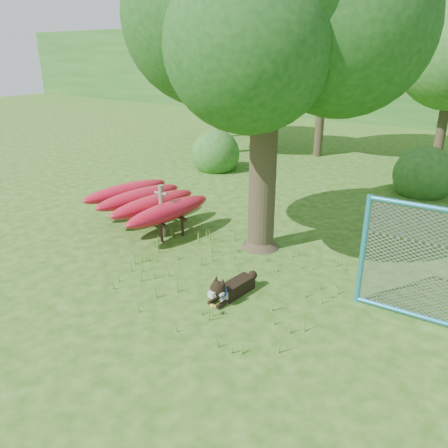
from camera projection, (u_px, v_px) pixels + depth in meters
The scene contains 11 objects.
ground at pixel (177, 290), 8.16m from camera, with size 80.00×80.00×0.00m, color #244D0F.
oak_tree at pixel (267, 9), 8.23m from camera, with size 5.96×5.23×7.36m.
wooden_post at pixel (162, 210), 10.26m from camera, with size 0.35×0.13×1.29m.
kayak_rack at pixel (146, 200), 10.94m from camera, with size 2.82×3.02×0.89m.
husky_dog at pixel (230, 288), 7.84m from camera, with size 0.35×1.21×0.54m.
wildflower_clump at pixel (213, 307), 7.28m from camera, with size 0.11×0.11×0.23m.
bg_tree_a at pixel (224, 43), 17.57m from camera, with size 4.40×4.40×6.70m.
bg_tree_b at pixel (329, 11), 16.66m from camera, with size 5.20×5.20×8.22m.
bg_tree_f at pixel (221, 61), 21.48m from camera, with size 3.60×3.60×5.55m.
shrub_left at pixel (216, 169), 16.52m from camera, with size 1.80×1.80×1.80m, color #255D1E.
shrub_mid at pixel (420, 194), 13.69m from camera, with size 1.80×1.80×1.80m, color #255D1E.
Camera 1 is at (5.03, -5.14, 4.15)m, focal length 35.00 mm.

